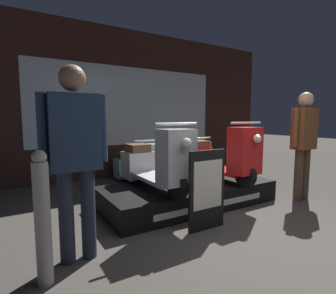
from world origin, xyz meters
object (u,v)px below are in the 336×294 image
at_px(scooter_backrow_0, 138,167).
at_px(price_sign_board, 207,190).
at_px(street_bollard, 43,219).
at_px(scooter_display_left, 156,163).
at_px(person_right_browsing, 304,138).
at_px(person_left_browsing, 75,148).
at_px(scooter_backrow_1, 182,162).
at_px(scooter_display_right, 220,156).

height_order(scooter_backrow_0, price_sign_board, price_sign_board).
bearing_deg(street_bollard, price_sign_board, 4.50).
bearing_deg(scooter_backrow_0, street_bollard, -128.76).
distance_m(scooter_display_left, scooter_backrow_0, 1.43).
bearing_deg(scooter_backrow_0, person_right_browsing, -47.58).
height_order(person_left_browsing, price_sign_board, person_left_browsing).
bearing_deg(price_sign_board, scooter_backrow_1, 62.15).
xyz_separation_m(scooter_backrow_1, price_sign_board, (-1.14, -2.16, 0.10)).
bearing_deg(street_bollard, person_left_browsing, 37.22).
bearing_deg(scooter_display_left, price_sign_board, -74.44).
bearing_deg(scooter_display_right, scooter_backrow_0, 121.11).
bearing_deg(person_right_browsing, scooter_display_right, 146.21).
bearing_deg(scooter_backrow_0, scooter_display_right, -58.89).
bearing_deg(scooter_display_left, street_bollard, -147.59).
bearing_deg(person_right_browsing, scooter_display_left, 162.15).
bearing_deg(price_sign_board, person_left_browsing, 176.14).
relative_size(scooter_display_right, scooter_backrow_0, 1.00).
bearing_deg(scooter_backrow_1, person_right_browsing, -67.29).
height_order(person_right_browsing, price_sign_board, person_right_browsing).
xyz_separation_m(scooter_display_left, scooter_backrow_0, (0.35, 1.35, -0.31)).
bearing_deg(scooter_backrow_1, scooter_display_left, -135.48).
bearing_deg(street_bollard, scooter_backrow_0, 51.24).
height_order(scooter_display_left, person_left_browsing, person_left_browsing).
xyz_separation_m(scooter_display_right, street_bollard, (-2.66, -0.95, -0.16)).
bearing_deg(person_right_browsing, person_left_browsing, 180.00).
xyz_separation_m(scooter_display_right, person_right_browsing, (1.08, -0.72, 0.29)).
relative_size(scooter_backrow_1, person_left_browsing, 0.89).
xyz_separation_m(person_right_browsing, street_bollard, (-3.74, -0.23, -0.45)).
xyz_separation_m(scooter_backrow_0, person_left_browsing, (-1.54, -2.07, 0.66)).
height_order(scooter_backrow_1, person_left_browsing, person_left_browsing).
distance_m(scooter_display_left, price_sign_board, 0.87).
relative_size(scooter_display_right, street_bollard, 1.48).
height_order(scooter_display_left, person_right_browsing, person_right_browsing).
distance_m(scooter_display_left, scooter_display_right, 1.16).
height_order(scooter_display_left, price_sign_board, scooter_display_left).
relative_size(scooter_display_right, person_left_browsing, 0.89).
bearing_deg(price_sign_board, person_right_browsing, 2.74).
distance_m(scooter_backrow_1, person_left_browsing, 3.36).
xyz_separation_m(scooter_backrow_0, scooter_backrow_1, (1.02, 0.00, 0.00)).
relative_size(scooter_backrow_0, person_right_browsing, 0.93).
distance_m(scooter_backrow_1, street_bollard, 3.68).
xyz_separation_m(scooter_display_left, scooter_backrow_1, (1.37, 1.35, -0.31)).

